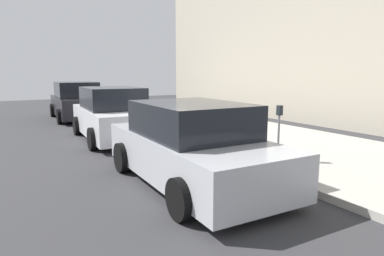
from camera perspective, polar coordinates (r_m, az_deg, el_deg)
The scene contains 14 objects.
ground_plane at distance 10.63m, azimuth -4.03°, elevation -2.13°, with size 40.00×40.00×0.00m, color #333335.
sidewalk_curb at distance 11.91m, azimuth 6.83°, elevation -0.58°, with size 18.00×5.00×0.14m, color #ADA89E.
suitcase_silver_0 at distance 8.30m, azimuth 8.41°, elevation -2.62°, with size 0.47×0.26×0.77m.
suitcase_teal_1 at distance 8.78m, azimuth 6.61°, elevation -1.84°, with size 0.43×0.20×0.61m.
suitcase_olive_2 at distance 9.19m, azimuth 4.43°, elevation -0.70°, with size 0.47×0.27×0.95m.
suitcase_red_3 at distance 9.61m, azimuth 2.45°, elevation -0.43°, with size 0.38×0.21×0.94m.
suitcase_maroon_4 at distance 10.02m, azimuth 0.94°, elevation 0.19°, with size 0.42×0.27×0.98m.
suitcase_navy_5 at distance 10.55m, azimuth -0.29°, elevation 0.08°, with size 0.49×0.19×0.82m.
fire_hydrant at distance 11.24m, azimuth -2.66°, elevation 1.51°, with size 0.39×0.21×0.84m.
bollard_post at distance 11.80m, azimuth -4.86°, elevation 1.48°, with size 0.13×0.13×0.72m, color brown.
parking_meter at distance 7.70m, azimuth 14.67°, elevation 0.48°, with size 0.12×0.09×1.27m.
parked_car_silver_0 at distance 6.39m, azimuth -0.07°, elevation -3.09°, with size 4.46×2.16×1.57m.
parked_car_white_1 at distance 11.00m, azimuth -13.41°, elevation 2.14°, with size 4.35×2.18×1.67m.
parked_car_charcoal_2 at distance 16.43m, azimuth -19.13°, elevation 4.26°, with size 4.48×2.20×1.72m.
Camera 1 is at (-9.36, 4.57, 2.12)m, focal length 31.13 mm.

